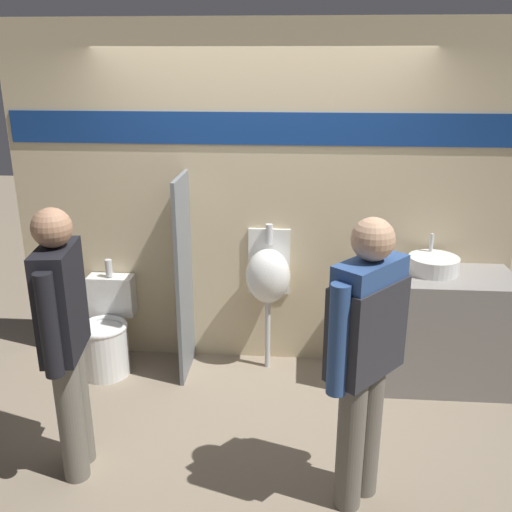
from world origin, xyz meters
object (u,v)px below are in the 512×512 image
object	(u,v)px
urinal_near_counter	(268,276)
toilet	(106,335)
cell_phone	(399,279)
sink_basin	(433,264)
person_in_vest	(365,347)
person_with_lanyard	(65,335)

from	to	relation	value
urinal_near_counter	toilet	world-z (taller)	urinal_near_counter
cell_phone	sink_basin	bearing A→B (deg)	31.54
cell_phone	urinal_near_counter	world-z (taller)	urinal_near_counter
urinal_near_counter	person_in_vest	world-z (taller)	person_in_vest
urinal_near_counter	toilet	xyz separation A→B (m)	(-1.29, -0.15, -0.49)
sink_basin	toilet	size ratio (longest dim) A/B	0.42
person_with_lanyard	sink_basin	bearing A→B (deg)	-69.23
urinal_near_counter	person_with_lanyard	distance (m)	1.73
sink_basin	toilet	distance (m)	2.62
urinal_near_counter	person_with_lanyard	world-z (taller)	person_with_lanyard
cell_phone	person_in_vest	distance (m)	1.26
urinal_near_counter	person_in_vest	distance (m)	1.58
cell_phone	urinal_near_counter	size ratio (longest dim) A/B	0.12
urinal_near_counter	person_in_vest	size ratio (longest dim) A/B	0.71
sink_basin	person_in_vest	distance (m)	1.52
toilet	urinal_near_counter	bearing A→B (deg)	6.80
urinal_near_counter	toilet	distance (m)	1.39
cell_phone	person_with_lanyard	world-z (taller)	person_with_lanyard
urinal_near_counter	toilet	size ratio (longest dim) A/B	1.35
person_in_vest	person_with_lanyard	bearing A→B (deg)	126.56
person_with_lanyard	person_in_vest	bearing A→B (deg)	-101.62
person_in_vest	cell_phone	bearing A→B (deg)	23.69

